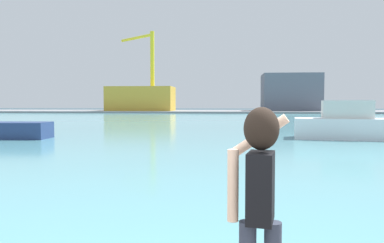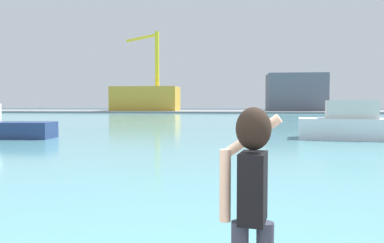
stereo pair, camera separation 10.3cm
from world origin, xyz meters
name	(u,v)px [view 2 (the right image)]	position (x,y,z in m)	size (l,w,h in m)	color
ground_plane	(231,120)	(0.00, 50.00, 0.00)	(220.00, 220.00, 0.00)	#334751
harbor_water	(231,120)	(0.00, 52.00, 0.01)	(140.00, 100.00, 0.02)	#599EA8
far_shore_dock	(231,112)	(0.00, 92.00, 0.22)	(140.00, 20.00, 0.44)	gray
person_photographer	(252,192)	(0.35, 0.56, 1.68)	(0.53, 0.56, 1.74)	#2D3342
boat_moored_2	(366,125)	(8.76, 23.20, 0.93)	(9.02, 3.84, 2.52)	white
warehouse_left	(146,99)	(-20.79, 89.89, 3.35)	(15.79, 9.15, 5.82)	gold
warehouse_right	(296,92)	(15.63, 93.65, 4.92)	(13.68, 9.87, 8.95)	slate
port_crane	(153,63)	(-19.16, 90.95, 12.20)	(10.41, 9.13, 19.19)	yellow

